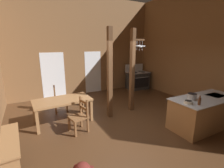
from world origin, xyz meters
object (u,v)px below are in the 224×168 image
stove_range (137,80)px  dining_table (62,102)px  ladderback_chair_by_post (59,99)px  stockpot_on_counter (192,97)px  bottle_tall_on_counter (199,101)px  mixing_bowl_on_counter (188,102)px  ladderback_chair_near_window (80,116)px  bench_along_left_wall (10,144)px  kitchen_island (204,112)px

stove_range → dining_table: stove_range is taller
stove_range → ladderback_chair_by_post: 4.54m
stockpot_on_counter → bottle_tall_on_counter: size_ratio=1.24×
stockpot_on_counter → mixing_bowl_on_counter: 0.39m
stove_range → bottle_tall_on_counter: (-1.56, -4.60, 0.52)m
dining_table → ladderback_chair_near_window: 0.89m
dining_table → ladderback_chair_by_post: ladderback_chair_by_post is taller
stove_range → ladderback_chair_by_post: (-4.39, -1.15, -0.03)m
bench_along_left_wall → kitchen_island: bearing=-12.9°
ladderback_chair_by_post → stockpot_on_counter: size_ratio=3.09×
kitchen_island → dining_table: kitchen_island is taller
dining_table → stockpot_on_counter: stockpot_on_counter is taller
stove_range → stockpot_on_counter: bearing=-107.8°
bench_along_left_wall → ladderback_chair_near_window: bearing=11.6°
kitchen_island → bench_along_left_wall: size_ratio=1.41×
stove_range → ladderback_chair_near_window: (-4.14, -2.86, -0.03)m
bench_along_left_wall → bottle_tall_on_counter: size_ratio=6.20×
stockpot_on_counter → kitchen_island: bearing=-9.0°
ladderback_chair_near_window → ladderback_chair_by_post: (-0.24, 1.71, 0.00)m
stove_range → kitchen_island: bearing=-100.9°
mixing_bowl_on_counter → ladderback_chair_near_window: bearing=147.3°
ladderback_chair_by_post → bottle_tall_on_counter: 4.50m
ladderback_chair_near_window → mixing_bowl_on_counter: 2.92m
ladderback_chair_near_window → ladderback_chair_by_post: same height
stove_range → bench_along_left_wall: (-5.80, -3.20, -0.17)m
dining_table → ladderback_chair_by_post: 0.93m
kitchen_island → mixing_bowl_on_counter: bearing=-175.0°
ladderback_chair_by_post → bottle_tall_on_counter: bearing=-50.7°
ladderback_chair_by_post → stove_range: bearing=14.7°
bottle_tall_on_counter → stove_range: bearing=71.3°
bench_along_left_wall → bottle_tall_on_counter: bottle_tall_on_counter is taller
stockpot_on_counter → bottle_tall_on_counter: (-0.19, -0.35, 0.01)m
stove_range → dining_table: (-4.44, -2.05, 0.17)m
ladderback_chair_by_post → bottle_tall_on_counter: bottle_tall_on_counter is taller
mixing_bowl_on_counter → stockpot_on_counter: bearing=24.5°
ladderback_chair_by_post → bench_along_left_wall: 2.50m
ladderback_chair_near_window → stockpot_on_counter: size_ratio=3.09×
ladderback_chair_near_window → bench_along_left_wall: ladderback_chair_near_window is taller
mixing_bowl_on_counter → bottle_tall_on_counter: 0.26m
stove_range → mixing_bowl_on_counter: 4.76m
ladderback_chair_by_post → mixing_bowl_on_counter: mixing_bowl_on_counter is taller
kitchen_island → bench_along_left_wall: 5.10m
bench_along_left_wall → bottle_tall_on_counter: (4.24, -1.40, 0.70)m
bottle_tall_on_counter → ladderback_chair_by_post: bearing=129.3°
mixing_bowl_on_counter → bottle_tall_on_counter: (0.16, -0.19, 0.06)m
stockpot_on_counter → ladderback_chair_by_post: bearing=134.2°
stove_range → dining_table: size_ratio=0.76×
kitchen_island → mixing_bowl_on_counter: mixing_bowl_on_counter is taller
stove_range → mixing_bowl_on_counter: stove_range is taller
bench_along_left_wall → mixing_bowl_on_counter: mixing_bowl_on_counter is taller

